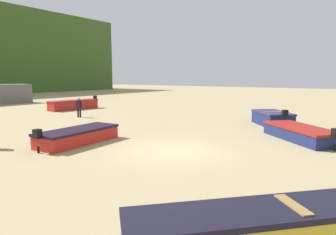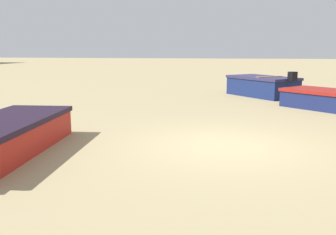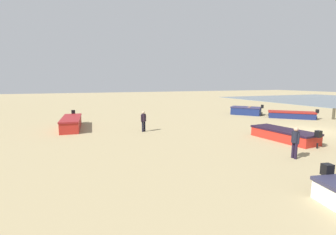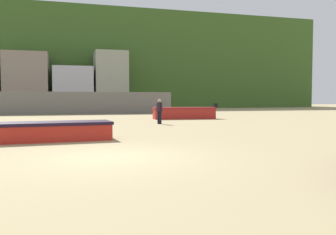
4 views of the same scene
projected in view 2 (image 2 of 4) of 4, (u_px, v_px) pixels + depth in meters
ground_plane at (225, 146)px, 8.84m from camera, size 160.00×160.00×0.00m
boat_red_0 at (2, 137)px, 8.08m from camera, size 4.64×1.98×1.06m
boat_navy_3 at (262, 86)px, 18.00m from camera, size 3.72×3.51×1.26m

